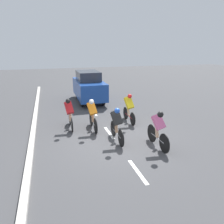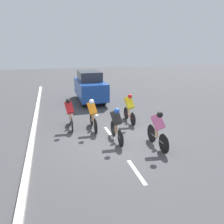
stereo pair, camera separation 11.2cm
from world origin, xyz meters
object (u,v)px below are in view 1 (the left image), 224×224
cyclist_orange (92,114)px  support_car (89,86)px  cyclist_red (70,113)px  cyclist_black (117,124)px  cyclist_pink (158,128)px  cyclist_yellow (129,107)px

cyclist_orange → support_car: 5.42m
cyclist_orange → cyclist_red: size_ratio=1.04×
cyclist_black → cyclist_pink: (-1.30, 0.93, 0.02)m
cyclist_black → support_car: size_ratio=0.44×
cyclist_black → cyclist_orange: bearing=-66.1°
cyclist_orange → support_car: (-0.85, -5.35, 0.24)m
cyclist_red → cyclist_black: size_ratio=0.96×
cyclist_yellow → cyclist_orange: bearing=14.6°
cyclist_black → cyclist_yellow: bearing=-122.4°
cyclist_black → cyclist_pink: 1.60m
cyclist_orange → cyclist_pink: size_ratio=0.99×
cyclist_yellow → cyclist_black: (1.26, 1.98, -0.02)m
cyclist_pink → cyclist_yellow: bearing=-89.2°
cyclist_yellow → cyclist_pink: cyclist_yellow is taller
cyclist_red → cyclist_orange: bearing=152.9°
cyclist_yellow → cyclist_red: cyclist_yellow is taller
cyclist_orange → cyclist_pink: bearing=129.1°
support_car → cyclist_pink: bearing=98.1°
cyclist_orange → support_car: support_car is taller
cyclist_yellow → support_car: 4.97m
cyclist_yellow → support_car: size_ratio=0.42×
cyclist_red → cyclist_black: (-1.61, 1.97, -0.01)m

